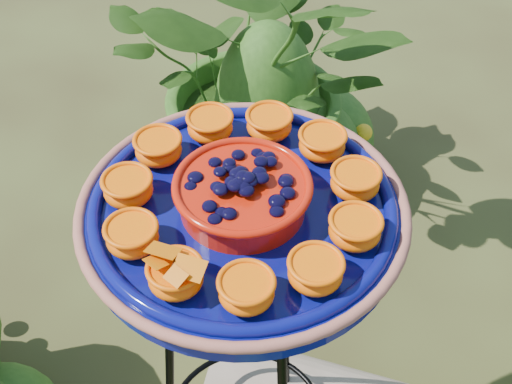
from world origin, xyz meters
TOP-DOWN VIEW (x-y plane):
  - tripod_stand at (-0.02, -0.08)m, footprint 0.33×0.33m
  - feeder_dish at (-0.02, -0.08)m, footprint 0.46×0.46m
  - shrub_back_left at (-0.55, 0.64)m, footprint 0.90×0.84m

SIDE VIEW (x-z plane):
  - shrub_back_left at x=-0.55m, z-range 0.00..0.80m
  - tripod_stand at x=-0.02m, z-range 0.09..0.89m
  - feeder_dish at x=-0.02m, z-range 0.80..0.89m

